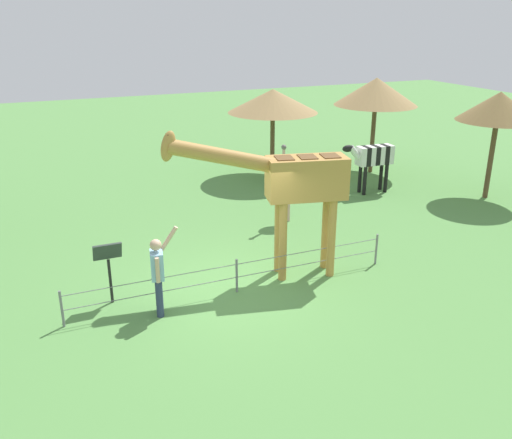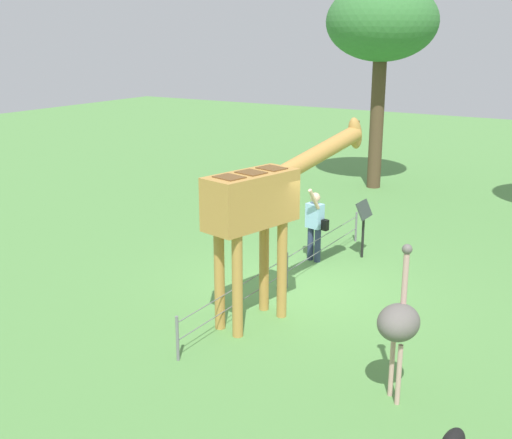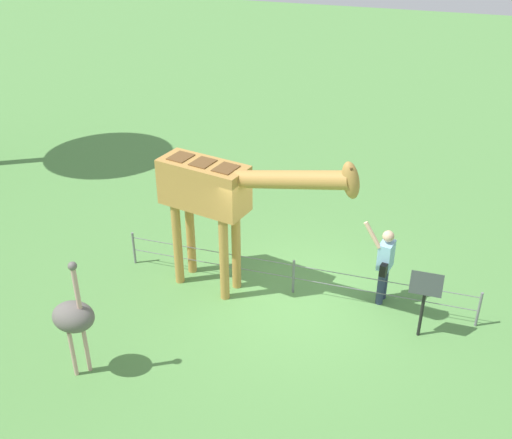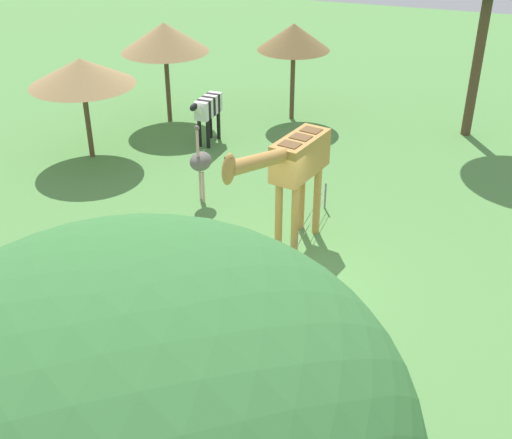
% 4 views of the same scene
% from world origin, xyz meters
% --- Properties ---
extents(ground_plane, '(60.00, 60.00, 0.00)m').
position_xyz_m(ground_plane, '(0.00, 0.00, 0.00)').
color(ground_plane, '#568E47').
extents(giraffe, '(3.95, 1.34, 3.40)m').
position_xyz_m(giraffe, '(-1.38, -0.14, 2.16)').
color(giraffe, '#BC8942').
rests_on(giraffe, ground_plane).
extents(visitor, '(0.62, 0.59, 1.76)m').
position_xyz_m(visitor, '(1.71, 0.42, 0.90)').
color(visitor, navy).
rests_on(visitor, ground_plane).
extents(ostrich, '(0.70, 0.56, 2.25)m').
position_xyz_m(ostrich, '(-2.79, -3.09, 1.18)').
color(ostrich, '#CC9E93').
rests_on(ostrich, ground_plane).
extents(info_sign, '(0.56, 0.21, 1.32)m').
position_xyz_m(info_sign, '(2.50, -0.41, 0.95)').
color(info_sign, black).
rests_on(info_sign, ground_plane).
extents(wire_fence, '(7.05, 0.05, 0.75)m').
position_xyz_m(wire_fence, '(0.00, 0.18, 0.40)').
color(wire_fence, slate).
rests_on(wire_fence, ground_plane).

